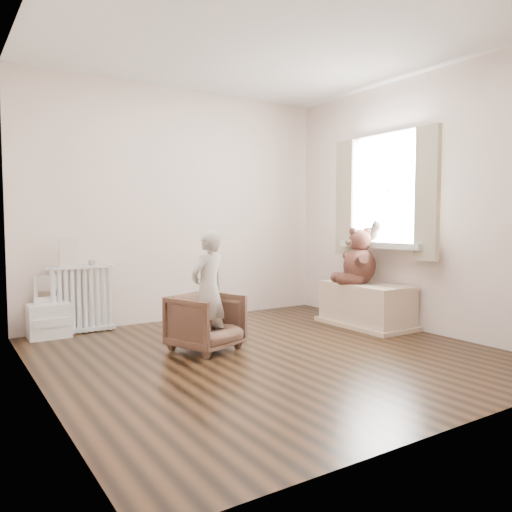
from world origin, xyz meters
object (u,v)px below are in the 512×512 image
armchair (206,322)px  toy_bench (367,307)px  child (208,290)px  teddy_bear (360,263)px  plush_cat (371,232)px  radiator (82,294)px  toy_vanity (49,309)px

armchair → toy_bench: (1.92, -0.02, -0.05)m
armchair → child: 0.29m
armchair → teddy_bear: bearing=-18.2°
teddy_bear → plush_cat: 0.37m
child → toy_bench: (1.92, 0.03, -0.33)m
plush_cat → child: bearing=-152.6°
toy_bench → teddy_bear: 0.48m
radiator → plush_cat: plush_cat is taller
armchair → toy_bench: 1.92m
armchair → teddy_bear: size_ratio=0.91×
child → plush_cat: plush_cat is taller
armchair → child: bearing=-110.1°
toy_bench → teddy_bear: (-0.03, 0.09, 0.47)m
toy_vanity → teddy_bear: size_ratio=1.02×
plush_cat → radiator: bearing=-179.3°
radiator → plush_cat: 3.11m
child → teddy_bear: (1.89, 0.11, 0.14)m
armchair → toy_bench: armchair is taller
armchair → teddy_bear: teddy_bear is taller
child → radiator: bearing=-81.0°
teddy_bear → plush_cat: plush_cat is taller
radiator → armchair: (0.74, -1.28, -0.14)m
armchair → plush_cat: bearing=-18.1°
armchair → plush_cat: 2.19m
toy_vanity → teddy_bear: 3.20m
radiator → teddy_bear: teddy_bear is taller
toy_vanity → toy_bench: 3.24m
plush_cat → toy_bench: bearing=-121.7°
toy_vanity → teddy_bear: teddy_bear is taller
radiator → teddy_bear: size_ratio=1.14×
toy_vanity → plush_cat: bearing=-20.6°
plush_cat → armchair: bearing=-154.0°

